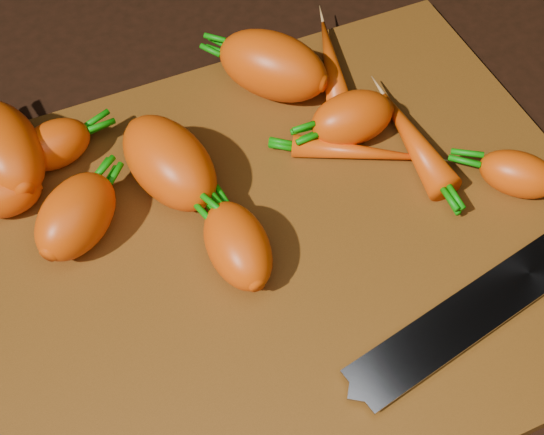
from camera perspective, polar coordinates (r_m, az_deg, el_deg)
name	(u,v)px	position (r m, az deg, el deg)	size (l,w,h in m)	color
ground	(277,253)	(0.59, 0.39, -2.71)	(2.00, 2.00, 0.01)	black
cutting_board	(277,245)	(0.58, 0.40, -2.12)	(0.50, 0.40, 0.01)	brown
carrot_0	(76,216)	(0.58, -14.55, 0.10)	(0.08, 0.05, 0.05)	#D4470C
carrot_1	(6,194)	(0.61, -19.39, 1.70)	(0.05, 0.04, 0.04)	#D4470C
carrot_2	(169,162)	(0.59, -7.75, 4.14)	(0.10, 0.06, 0.06)	#D4470C
carrot_3	(238,245)	(0.55, -2.60, -2.11)	(0.08, 0.04, 0.04)	#D4470C
carrot_4	(352,118)	(0.63, 6.06, 7.45)	(0.07, 0.04, 0.04)	#D4470C
carrot_5	(55,144)	(0.63, -16.02, 5.31)	(0.06, 0.04, 0.04)	#D4470C
carrot_6	(518,174)	(0.62, 18.04, 3.12)	(0.06, 0.04, 0.04)	#D4470C
carrot_7	(331,63)	(0.69, 4.47, 11.49)	(0.11, 0.02, 0.02)	#D4470C
carrot_8	(359,152)	(0.62, 6.57, 4.93)	(0.11, 0.02, 0.02)	#D4470C
carrot_9	(413,140)	(0.63, 10.59, 5.75)	(0.11, 0.03, 0.03)	#D4470C
carrot_10	(4,149)	(0.63, -19.53, 4.91)	(0.10, 0.06, 0.06)	#D4470C
carrot_11	(273,66)	(0.66, 0.05, 11.37)	(0.10, 0.06, 0.06)	#D4470C
knife	(490,301)	(0.56, 16.08, -6.04)	(0.33, 0.09, 0.02)	gray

